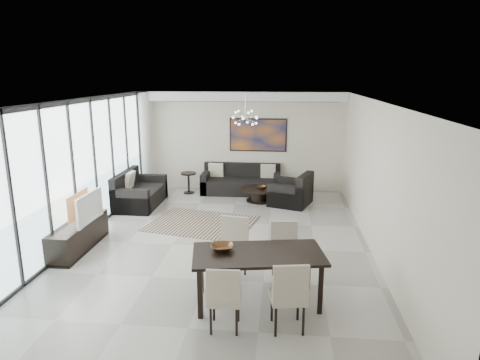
# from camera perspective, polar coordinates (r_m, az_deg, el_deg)

# --- Properties ---
(room_shell) EXTENTS (6.00, 9.00, 2.90)m
(room_shell) POSITION_cam_1_polar(r_m,az_deg,el_deg) (8.24, 0.28, 0.36)
(room_shell) COLOR #A8A39B
(room_shell) RESTS_ON ground
(window_wall) EXTENTS (0.37, 8.95, 2.90)m
(window_wall) POSITION_cam_1_polar(r_m,az_deg,el_deg) (9.17, -20.84, 0.94)
(window_wall) COLOR silver
(window_wall) RESTS_ON floor
(soffit) EXTENTS (5.98, 0.40, 0.26)m
(soffit) POSITION_cam_1_polar(r_m,az_deg,el_deg) (12.35, 0.08, 11.09)
(soffit) COLOR white
(soffit) RESTS_ON room_shell
(painting) EXTENTS (1.68, 0.04, 0.98)m
(painting) POSITION_cam_1_polar(r_m,az_deg,el_deg) (12.59, 2.43, 6.01)
(painting) COLOR #C1661A
(painting) RESTS_ON room_shell
(chandelier) EXTENTS (0.66, 0.66, 0.71)m
(chandelier) POSITION_cam_1_polar(r_m,az_deg,el_deg) (10.57, 0.72, 8.32)
(chandelier) COLOR silver
(chandelier) RESTS_ON room_shell
(rug) EXTENTS (2.65, 2.23, 0.01)m
(rug) POSITION_cam_1_polar(r_m,az_deg,el_deg) (10.04, -5.06, -5.79)
(rug) COLOR black
(rug) RESTS_ON floor
(coffee_table) EXTENTS (1.01, 1.01, 0.35)m
(coffee_table) POSITION_cam_1_polar(r_m,az_deg,el_deg) (11.69, 2.56, -1.89)
(coffee_table) COLOR black
(coffee_table) RESTS_ON floor
(bowl_coffee) EXTENTS (0.31, 0.31, 0.08)m
(bowl_coffee) POSITION_cam_1_polar(r_m,az_deg,el_deg) (11.63, 2.93, -0.98)
(bowl_coffee) COLOR brown
(bowl_coffee) RESTS_ON coffee_table
(sofa_main) EXTENTS (2.26, 0.93, 0.82)m
(sofa_main) POSITION_cam_1_polar(r_m,az_deg,el_deg) (12.50, 0.16, -0.45)
(sofa_main) COLOR black
(sofa_main) RESTS_ON floor
(loveseat) EXTENTS (1.00, 1.79, 0.89)m
(loveseat) POSITION_cam_1_polar(r_m,az_deg,el_deg) (11.62, -13.44, -1.83)
(loveseat) COLOR black
(loveseat) RESTS_ON floor
(armchair) EXTENTS (1.25, 1.28, 0.86)m
(armchair) POSITION_cam_1_polar(r_m,az_deg,el_deg) (11.44, 6.95, -1.84)
(armchair) COLOR black
(armchair) RESTS_ON floor
(side_table) EXTENTS (0.45, 0.45, 0.61)m
(side_table) POSITION_cam_1_polar(r_m,az_deg,el_deg) (12.49, -6.87, 0.10)
(side_table) COLOR black
(side_table) RESTS_ON floor
(tv_console) EXTENTS (0.50, 1.79, 0.56)m
(tv_console) POSITION_cam_1_polar(r_m,az_deg,el_deg) (9.10, -20.80, -6.97)
(tv_console) COLOR black
(tv_console) RESTS_ON floor
(television) EXTENTS (0.16, 1.02, 0.58)m
(television) POSITION_cam_1_polar(r_m,az_deg,el_deg) (8.90, -20.01, -3.46)
(television) COLOR gray
(television) RESTS_ON tv_console
(dining_table) EXTENTS (2.08, 1.29, 0.81)m
(dining_table) POSITION_cam_1_polar(r_m,az_deg,el_deg) (6.47, 2.44, -10.36)
(dining_table) COLOR black
(dining_table) RESTS_ON floor
(dining_chair_sw) EXTENTS (0.46, 0.46, 0.96)m
(dining_chair_sw) POSITION_cam_1_polar(r_m,az_deg,el_deg) (5.86, -2.15, -15.06)
(dining_chair_sw) COLOR #BBAD9B
(dining_chair_sw) RESTS_ON floor
(dining_chair_se) EXTENTS (0.54, 0.54, 1.03)m
(dining_chair_se) POSITION_cam_1_polar(r_m,az_deg,el_deg) (5.86, 6.58, -14.67)
(dining_chair_se) COLOR #BBAD9B
(dining_chair_se) RESTS_ON floor
(dining_chair_nw) EXTENTS (0.55, 0.55, 1.04)m
(dining_chair_nw) POSITION_cam_1_polar(r_m,az_deg,el_deg) (7.32, -0.92, -8.43)
(dining_chair_nw) COLOR #BBAD9B
(dining_chair_nw) RESTS_ON floor
(dining_chair_ne) EXTENTS (0.49, 0.49, 0.99)m
(dining_chair_ne) POSITION_cam_1_polar(r_m,az_deg,el_deg) (7.31, 5.93, -8.83)
(dining_chair_ne) COLOR #BBAD9B
(dining_chair_ne) RESTS_ON floor
(bowl_dining) EXTENTS (0.40, 0.40, 0.09)m
(bowl_dining) POSITION_cam_1_polar(r_m,az_deg,el_deg) (6.52, -2.41, -8.95)
(bowl_dining) COLOR brown
(bowl_dining) RESTS_ON dining_table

